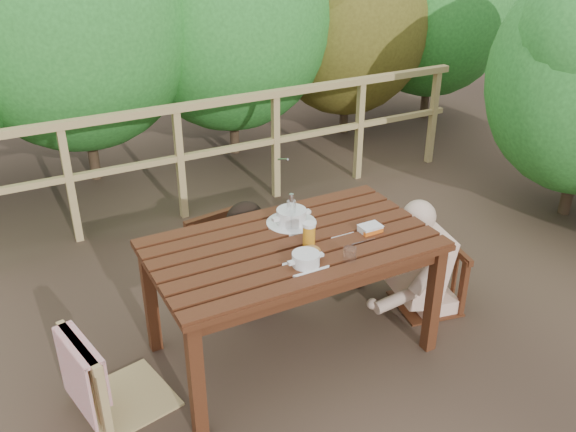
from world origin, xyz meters
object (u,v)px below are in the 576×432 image
chair_right (431,253)px  soup_far (291,217)px  diner_right (439,219)px  chair_far (235,229)px  soup_near (306,260)px  beer_glass (309,234)px  tumbler (350,255)px  chair_left (116,331)px  butter_tub (370,230)px  bottle (291,212)px  table (292,298)px  bread_roll (309,253)px  woman (234,220)px

chair_right → soup_far: bearing=-92.7°
diner_right → chair_far: bearing=68.0°
diner_right → soup_near: diner_right is taller
diner_right → beer_glass: size_ratio=9.23×
chair_right → soup_near: (-1.08, -0.23, 0.38)m
tumbler → chair_left: bearing=164.0°
chair_left → beer_glass: (1.10, -0.09, 0.34)m
butter_tub → bottle: bearing=144.8°
table → beer_glass: bearing=-41.0°
beer_glass → soup_near: bearing=-123.6°
diner_right → beer_glass: (-0.98, -0.04, 0.16)m
bread_roll → beer_glass: bearing=61.5°
chair_right → tumbler: (-0.84, -0.29, 0.38)m
chair_far → woman: woman is taller
soup_far → beer_glass: size_ratio=2.11×
table → woman: woman is taller
tumbler → butter_tub: (0.27, 0.21, -0.01)m
chair_far → butter_tub: bearing=-66.4°
woman → soup_far: woman is taller
chair_left → woman: woman is taller
diner_right → tumbler: (-0.87, -0.29, 0.13)m
chair_left → woman: bearing=-66.2°
soup_far → diner_right: bearing=-13.3°
chair_far → diner_right: diner_right is taller
chair_left → beer_glass: bearing=-106.5°
soup_near → tumbler: (0.23, -0.06, 0.00)m
beer_glass → bottle: (0.00, 0.21, 0.04)m
soup_near → beer_glass: size_ratio=1.76×
table → bottle: 0.52m
bottle → butter_tub: size_ratio=1.78×
bottle → woman: bearing=103.1°
table → beer_glass: 0.46m
chair_left → chair_far: 1.18m
soup_near → butter_tub: size_ratio=1.93×
chair_left → bread_roll: chair_left is taller
tumbler → table: bearing=119.8°
woman → soup_near: size_ratio=4.59×
diner_right → beer_glass: diner_right is taller
woman → chair_left: bearing=26.8°
table → woman: size_ratio=1.40×
bread_roll → beer_glass: 0.15m
table → soup_far: 0.48m
chair_far → soup_near: bearing=-98.5°
bread_roll → tumbler: size_ratio=1.59×
woman → tumbler: size_ratio=13.68×
bread_roll → tumbler: 0.22m
chair_far → soup_near: chair_far is taller
chair_left → tumbler: bearing=-117.7°
woman → bread_roll: woman is taller
chair_left → bottle: (1.10, 0.12, 0.38)m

